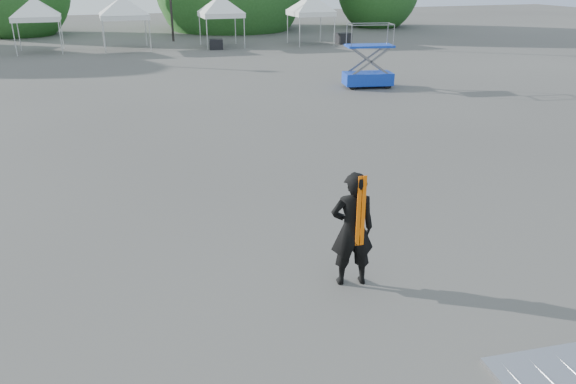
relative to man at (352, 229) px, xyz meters
name	(u,v)px	position (x,y,z in m)	size (l,w,h in m)	color
ground	(244,221)	(-1.10, 2.99, -1.01)	(120.00, 120.00, 0.00)	#474442
tent_d	(34,2)	(-6.84, 31.92, 2.05)	(3.95, 3.95, 3.88)	silver
tent_e	(122,0)	(-1.58, 31.57, 2.05)	(4.23, 4.23, 3.88)	silver
man	(352,229)	(0.00, 0.00, 0.00)	(0.81, 0.61, 2.01)	black
scissor_lift	(369,56)	(7.78, 15.13, 0.38)	(2.30, 1.45, 2.76)	#0C159C
crate_mid	(216,44)	(3.94, 29.63, -0.68)	(0.85, 0.66, 0.66)	black
crate_east	(344,38)	(13.08, 29.66, -0.64)	(0.95, 0.74, 0.74)	black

